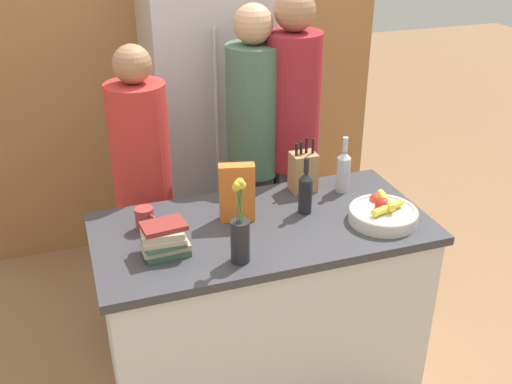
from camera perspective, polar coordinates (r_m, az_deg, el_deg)
ground_plane at (r=3.23m, az=0.55°, el=-16.95°), size 14.00×14.00×0.00m
kitchen_island at (r=2.93m, az=0.59°, el=-10.65°), size 1.50×0.73×0.89m
back_wall_wood at (r=4.00m, az=-7.23°, el=13.25°), size 2.70×0.12×2.60m
refrigerator at (r=3.78m, az=-4.11°, el=7.12°), size 0.77×0.63×1.91m
fruit_bowl at (r=2.76m, az=12.00°, el=-1.91°), size 0.31×0.31×0.11m
knife_block at (r=2.95m, az=4.52°, el=1.98°), size 0.12×0.10×0.28m
flower_vase at (r=2.37m, az=-1.54°, el=-3.78°), size 0.08×0.08×0.37m
cereal_box at (r=2.66m, az=-1.82°, el=-0.06°), size 0.17×0.09×0.27m
coffee_mug at (r=2.67m, az=-10.50°, el=-2.54°), size 0.09×0.11×0.10m
book_stack at (r=2.47m, az=-8.74°, el=-4.44°), size 0.20×0.16×0.14m
bottle_oil at (r=2.74m, az=4.73°, el=0.06°), size 0.06×0.06×0.27m
bottle_vinegar at (r=2.96m, az=8.32°, el=2.09°), size 0.07×0.07×0.28m
person_at_sink at (r=3.11m, az=-10.71°, el=1.15°), size 0.30×0.30×1.60m
person_in_blue at (r=3.25m, az=-0.24°, el=4.57°), size 0.29×0.29×1.74m
person_in_red_tee at (r=3.27m, az=3.38°, el=5.37°), size 0.30×0.30×1.80m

